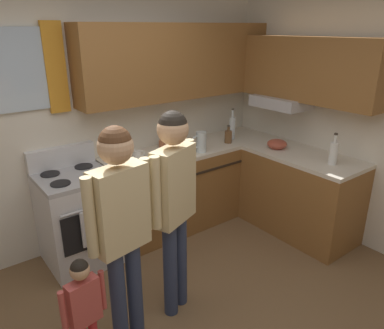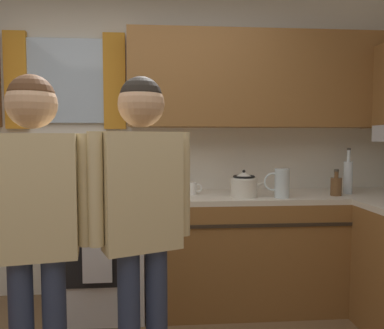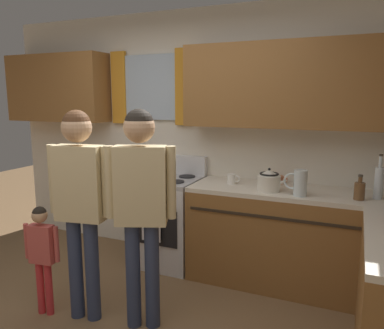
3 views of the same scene
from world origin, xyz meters
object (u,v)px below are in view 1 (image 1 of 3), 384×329
at_px(cup_terracotta, 162,143).
at_px(stovetop_kettle, 177,147).
at_px(bottle_tall_clear, 232,127).
at_px(adult_in_plaid, 174,193).
at_px(bottle_squat_brown, 228,136).
at_px(mug_ceramic_white, 138,155).
at_px(water_pitcher, 201,142).
at_px(adult_holding_child, 121,217).
at_px(small_child, 84,306).
at_px(stove_oven, 78,217).
at_px(mixing_bowl, 277,144).
at_px(bottle_milk_white, 333,153).

xyz_separation_m(cup_terracotta, stovetop_kettle, (-0.04, -0.34, 0.06)).
bearing_deg(bottle_tall_clear, adult_in_plaid, -146.05).
xyz_separation_m(bottle_squat_brown, stovetop_kettle, (-0.73, -0.01, 0.02)).
relative_size(bottle_squat_brown, stovetop_kettle, 0.75).
xyz_separation_m(bottle_squat_brown, mug_ceramic_white, (-1.11, 0.14, -0.03)).
height_order(mug_ceramic_white, adult_in_plaid, adult_in_plaid).
relative_size(water_pitcher, adult_holding_child, 0.14).
height_order(cup_terracotta, small_child, cup_terracotta).
relative_size(adult_holding_child, adult_in_plaid, 0.99).
bearing_deg(mug_ceramic_white, adult_in_plaid, -106.46).
distance_m(bottle_squat_brown, stovetop_kettle, 0.73).
relative_size(stove_oven, bottle_tall_clear, 3.00).
bearing_deg(cup_terracotta, mixing_bowl, -39.77).
height_order(stove_oven, bottle_squat_brown, bottle_squat_brown).
height_order(bottle_tall_clear, bottle_milk_white, bottle_tall_clear).
relative_size(cup_terracotta, adult_in_plaid, 0.07).
bearing_deg(stove_oven, small_child, -109.27).
bearing_deg(bottle_tall_clear, mixing_bowl, -75.49).
distance_m(bottle_squat_brown, water_pitcher, 0.47).
bearing_deg(adult_in_plaid, cup_terracotta, 60.21).
distance_m(mug_ceramic_white, water_pitcher, 0.69).
height_order(mug_ceramic_white, water_pitcher, water_pitcher).
bearing_deg(bottle_milk_white, cup_terracotta, 124.56).
relative_size(adult_holding_child, small_child, 1.83).
bearing_deg(cup_terracotta, bottle_milk_white, -55.44).
relative_size(stovetop_kettle, mixing_bowl, 1.26).
relative_size(bottle_tall_clear, mixing_bowl, 1.69).
distance_m(stove_oven, water_pitcher, 1.45).
bearing_deg(bottle_tall_clear, mug_ceramic_white, 177.73).
xyz_separation_m(stove_oven, bottle_milk_white, (2.12, -1.27, 0.55)).
height_order(bottle_tall_clear, stovetop_kettle, bottle_tall_clear).
bearing_deg(bottle_tall_clear, bottle_squat_brown, -148.23).
height_order(bottle_squat_brown, mixing_bowl, bottle_squat_brown).
bearing_deg(adult_in_plaid, stovetop_kettle, 53.72).
relative_size(cup_terracotta, adult_holding_child, 0.07).
bearing_deg(water_pitcher, adult_in_plaid, -137.13).
distance_m(bottle_tall_clear, water_pitcher, 0.62).
relative_size(bottle_tall_clear, mug_ceramic_white, 2.92).
height_order(adult_holding_child, adult_in_plaid, adult_in_plaid).
relative_size(stovetop_kettle, adult_in_plaid, 0.17).
bearing_deg(small_child, water_pitcher, 31.32).
xyz_separation_m(bottle_tall_clear, adult_holding_child, (-2.05, -1.15, -0.02)).
bearing_deg(bottle_squat_brown, stovetop_kettle, -179.57).
distance_m(mug_ceramic_white, stovetop_kettle, 0.41).
height_order(bottle_milk_white, small_child, bottle_milk_white).
relative_size(bottle_milk_white, small_child, 0.35).
xyz_separation_m(bottle_milk_white, water_pitcher, (-0.78, 1.08, -0.01)).
distance_m(bottle_milk_white, cup_terracotta, 1.79).
distance_m(mug_ceramic_white, small_child, 1.76).
bearing_deg(bottle_squat_brown, bottle_milk_white, -74.20).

